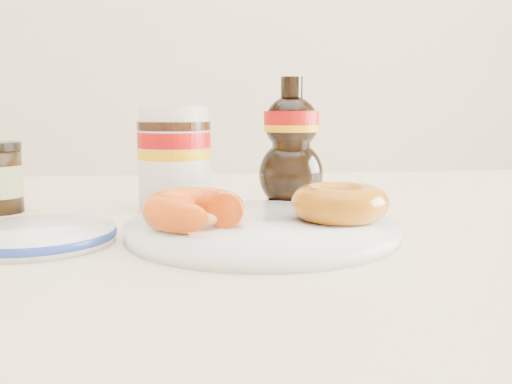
{
  "coord_description": "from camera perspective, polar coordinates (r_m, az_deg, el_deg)",
  "views": [
    {
      "loc": [
        -0.02,
        -0.5,
        0.87
      ],
      "look_at": [
        0.05,
        0.08,
        0.79
      ],
      "focal_mm": 40.0,
      "sensor_mm": 36.0,
      "label": 1
    }
  ],
  "objects": [
    {
      "name": "dining_table",
      "position": [
        0.64,
        -4.75,
        -10.33
      ],
      "size": [
        1.4,
        0.9,
        0.75
      ],
      "color": "beige",
      "rests_on": "ground"
    },
    {
      "name": "dark_jar",
      "position": [
        0.73,
        -24.25,
        1.25
      ],
      "size": [
        0.05,
        0.05,
        0.08
      ],
      "rotation": [
        0.0,
        0.0,
        0.31
      ],
      "color": "black",
      "rests_on": "dining_table"
    },
    {
      "name": "nutella_jar",
      "position": [
        0.69,
        -8.15,
        3.74
      ],
      "size": [
        0.09,
        0.09,
        0.12
      ],
      "rotation": [
        0.0,
        0.0,
        0.06
      ],
      "color": "white",
      "rests_on": "dining_table"
    },
    {
      "name": "syrup_bottle",
      "position": [
        0.72,
        3.54,
        5.06
      ],
      "size": [
        0.1,
        0.1,
        0.16
      ],
      "primitive_type": null,
      "rotation": [
        0.0,
        0.0,
        -0.39
      ],
      "color": "black",
      "rests_on": "dining_table"
    },
    {
      "name": "donut_bitten",
      "position": [
        0.52,
        -6.28,
        -1.74
      ],
      "size": [
        0.12,
        0.12,
        0.03
      ],
      "primitive_type": "torus",
      "rotation": [
        0.0,
        0.0,
        -0.29
      ],
      "color": "#D8440C",
      "rests_on": "plate"
    },
    {
      "name": "blue_rim_saucer",
      "position": [
        0.55,
        -21.12,
        -4.04
      ],
      "size": [
        0.14,
        0.14,
        0.01
      ],
      "color": "white",
      "rests_on": "dining_table"
    },
    {
      "name": "plate",
      "position": [
        0.55,
        0.62,
        -3.67
      ],
      "size": [
        0.26,
        0.26,
        0.01
      ],
      "color": "white",
      "rests_on": "dining_table"
    },
    {
      "name": "donut_whole",
      "position": [
        0.56,
        8.37,
        -1.06
      ],
      "size": [
        0.12,
        0.12,
        0.03
      ],
      "primitive_type": "torus",
      "rotation": [
        0.0,
        0.0,
        0.25
      ],
      "color": "#984C09",
      "rests_on": "plate"
    }
  ]
}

